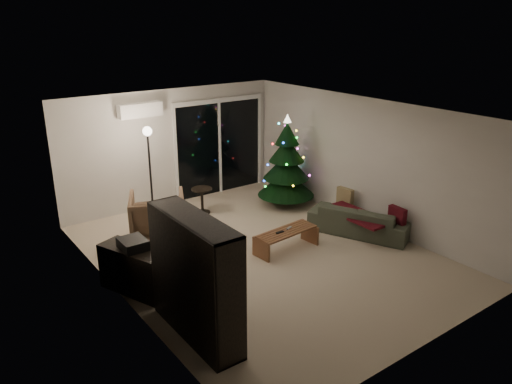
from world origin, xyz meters
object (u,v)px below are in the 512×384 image
(media_cabinet, at_px, (135,270))
(armchair, at_px, (158,217))
(christmas_tree, at_px, (286,161))
(sofa, at_px, (360,220))
(bookshelf, at_px, (181,283))
(coffee_table, at_px, (286,240))

(media_cabinet, height_order, armchair, armchair)
(armchair, bearing_deg, christmas_tree, -153.47)
(sofa, height_order, christmas_tree, christmas_tree)
(bookshelf, xyz_separation_m, coffee_table, (2.71, 1.22, -0.64))
(armchair, xyz_separation_m, coffee_table, (1.64, -1.72, -0.27))
(media_cabinet, bearing_deg, armchair, 32.42)
(bookshelf, bearing_deg, sofa, 26.78)
(armchair, bearing_deg, media_cabinet, 79.25)
(armchair, height_order, christmas_tree, christmas_tree)
(sofa, distance_m, coffee_table, 1.61)
(bookshelf, relative_size, sofa, 0.88)
(media_cabinet, relative_size, sofa, 0.60)
(media_cabinet, xyz_separation_m, christmas_tree, (4.15, 1.50, 0.65))
(media_cabinet, bearing_deg, coffee_table, -26.68)
(armchair, bearing_deg, sofa, 174.11)
(bookshelf, distance_m, sofa, 4.44)
(coffee_table, bearing_deg, sofa, -14.39)
(coffee_table, xyz_separation_m, christmas_tree, (1.44, 1.76, 0.81))
(sofa, bearing_deg, media_cabinet, 58.50)
(media_cabinet, xyz_separation_m, armchair, (1.07, 1.45, 0.10))
(christmas_tree, bearing_deg, media_cabinet, -160.12)
(christmas_tree, bearing_deg, sofa, -85.74)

